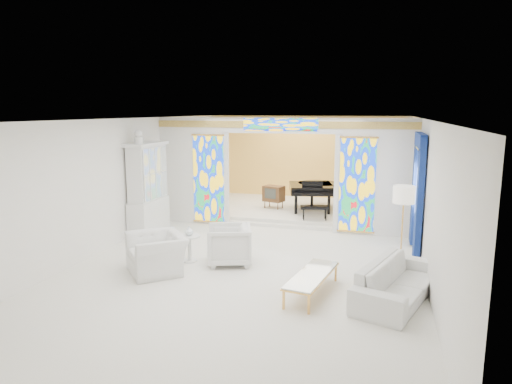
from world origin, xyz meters
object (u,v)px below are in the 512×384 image
(coffee_table, at_px, (312,276))
(grand_piano, at_px, (314,188))
(tv_console, at_px, (274,194))
(armchair_left, at_px, (157,253))
(armchair_right, at_px, (229,245))
(china_cabinet, at_px, (148,189))
(sofa, at_px, (397,281))

(coffee_table, distance_m, grand_piano, 6.27)
(tv_console, bearing_deg, armchair_left, -83.23)
(armchair_right, bearing_deg, tv_console, 163.51)
(armchair_right, bearing_deg, coffee_table, 40.37)
(armchair_right, distance_m, tv_console, 4.86)
(china_cabinet, distance_m, grand_piano, 5.08)
(armchair_left, relative_size, tv_console, 1.67)
(china_cabinet, relative_size, sofa, 1.20)
(tv_console, bearing_deg, china_cabinet, -113.22)
(sofa, distance_m, grand_piano, 6.47)
(armchair_right, bearing_deg, armchair_left, -73.99)
(china_cabinet, relative_size, coffee_table, 1.56)
(china_cabinet, bearing_deg, armchair_left, -58.87)
(grand_piano, bearing_deg, armchair_left, -124.87)
(sofa, xyz_separation_m, grand_piano, (-2.29, 6.03, 0.50))
(armchair_left, height_order, grand_piano, grand_piano)
(coffee_table, bearing_deg, armchair_left, 174.44)
(armchair_right, relative_size, coffee_table, 0.52)
(armchair_right, distance_m, sofa, 3.50)
(coffee_table, xyz_separation_m, grand_piano, (-0.86, 6.19, 0.49))
(armchair_right, height_order, tv_console, tv_console)
(china_cabinet, xyz_separation_m, grand_piano, (3.87, 3.27, -0.34))
(coffee_table, bearing_deg, armchair_right, 148.96)
(armchair_right, xyz_separation_m, tv_console, (-0.18, 4.85, 0.22))
(china_cabinet, relative_size, armchair_right, 3.00)
(armchair_left, height_order, armchair_right, armchair_right)
(china_cabinet, height_order, armchair_right, china_cabinet)
(grand_piano, bearing_deg, tv_console, 174.77)
(coffee_table, bearing_deg, grand_piano, 97.89)
(sofa, relative_size, coffee_table, 1.29)
(china_cabinet, relative_size, grand_piano, 1.03)
(china_cabinet, xyz_separation_m, coffee_table, (4.73, -2.92, -0.83))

